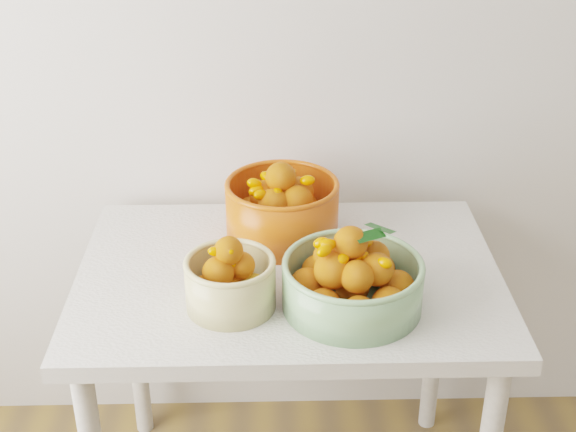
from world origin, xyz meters
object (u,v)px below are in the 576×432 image
at_px(table, 289,304).
at_px(bowl_cream, 230,281).
at_px(bowl_green, 352,280).
at_px(bowl_orange, 282,208).

relative_size(table, bowl_cream, 3.79).
bearing_deg(bowl_green, bowl_orange, 114.78).
relative_size(bowl_cream, bowl_orange, 0.91).
distance_m(bowl_cream, bowl_orange, 0.33).
height_order(table, bowl_orange, bowl_orange).
height_order(bowl_cream, bowl_orange, bowl_orange).
bearing_deg(bowl_cream, bowl_orange, 68.96).
height_order(table, bowl_green, bowl_green).
xyz_separation_m(bowl_cream, bowl_green, (0.27, -0.01, 0.00)).
bearing_deg(table, bowl_green, -48.22).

